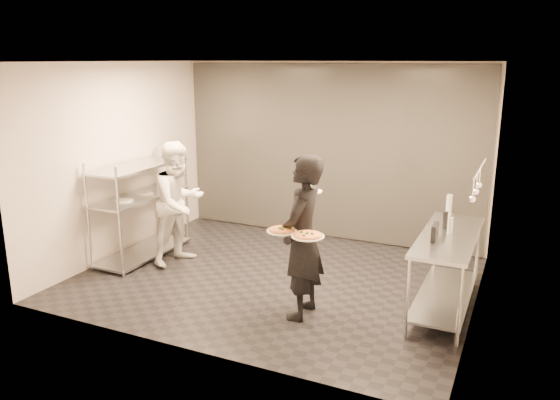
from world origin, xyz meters
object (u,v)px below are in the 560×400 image
at_px(pizza_plate_far, 308,235).
at_px(bottle_green, 449,205).
at_px(salad_plate, 309,190).
at_px(prep_counter, 447,259).
at_px(bottle_dark, 445,220).
at_px(waiter, 303,238).
at_px(chef, 179,203).
at_px(pass_rack, 141,205).
at_px(pizza_plate_near, 282,230).
at_px(pos_monitor, 435,232).
at_px(bottle_clear, 450,225).

distance_m(pizza_plate_far, bottle_green, 2.21).
distance_m(pizza_plate_far, salad_plate, 0.69).
xyz_separation_m(prep_counter, bottle_dark, (-0.08, 0.21, 0.40)).
bearing_deg(pizza_plate_far, waiter, 122.02).
height_order(chef, pizza_plate_far, chef).
bearing_deg(chef, pass_rack, 106.22).
bearing_deg(bottle_dark, prep_counter, -68.83).
xyz_separation_m(salad_plate, bottle_dark, (1.41, 0.73, -0.38)).
relative_size(salad_plate, bottle_dark, 1.43).
bearing_deg(pizza_plate_near, chef, 152.92).
distance_m(prep_counter, pizza_plate_far, 1.73).
distance_m(pass_rack, salad_plate, 2.95).
bearing_deg(pizza_plate_far, pos_monitor, 35.27).
distance_m(prep_counter, bottle_green, 0.92).
height_order(pos_monitor, bottle_green, bottle_green).
distance_m(prep_counter, bottle_dark, 0.46).
relative_size(chef, pizza_plate_far, 5.03).
relative_size(chef, bottle_clear, 9.20).
relative_size(pass_rack, bottle_green, 5.98).
height_order(pos_monitor, bottle_dark, bottle_dark).
relative_size(pizza_plate_far, pos_monitor, 1.39).
bearing_deg(pos_monitor, salad_plate, -170.85).
relative_size(prep_counter, salad_plate, 6.24).
distance_m(chef, pizza_plate_near, 2.34).
distance_m(waiter, pos_monitor, 1.44).
xyz_separation_m(salad_plate, bottle_clear, (1.49, 0.55, -0.39)).
bearing_deg(bottle_green, bottle_dark, -85.97).
height_order(pass_rack, prep_counter, pass_rack).
bearing_deg(bottle_dark, waiter, -143.22).
bearing_deg(pos_monitor, bottle_dark, 83.86).
bearing_deg(pass_rack, pizza_plate_far, -19.44).
xyz_separation_m(waiter, chef, (-2.22, 0.84, -0.06)).
relative_size(pizza_plate_far, salad_plate, 1.20).
xyz_separation_m(salad_plate, bottle_green, (1.37, 1.32, -0.35)).
bearing_deg(bottle_green, pizza_plate_near, -128.79).
bearing_deg(bottle_clear, chef, -179.79).
relative_size(waiter, pos_monitor, 7.46).
relative_size(prep_counter, pos_monitor, 7.25).
bearing_deg(bottle_clear, salad_plate, -159.61).
xyz_separation_m(prep_counter, chef, (-3.67, 0.02, 0.24)).
xyz_separation_m(pass_rack, pizza_plate_near, (2.73, -1.03, 0.29)).
bearing_deg(waiter, chef, -112.01).
height_order(pizza_plate_far, bottle_green, bottle_green).
distance_m(pos_monitor, bottle_green, 1.06).
bearing_deg(waiter, bottle_green, 139.17).
bearing_deg(chef, salad_plate, -90.11).
bearing_deg(prep_counter, pizza_plate_near, -147.07).
relative_size(pizza_plate_far, bottle_dark, 1.71).
xyz_separation_m(prep_counter, pizza_plate_near, (-1.60, -1.03, 0.43)).
relative_size(pos_monitor, bottle_dark, 1.23).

